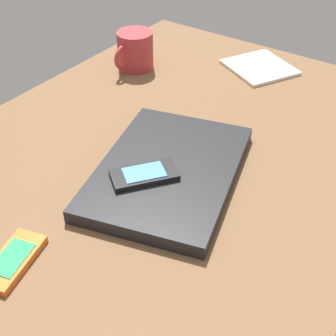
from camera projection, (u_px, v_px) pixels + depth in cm
name	position (u px, v px, depth cm)	size (l,w,h in cm)	color
desk_surface	(151.00, 172.00, 88.82)	(120.00, 80.00, 3.00)	brown
laptop_closed	(168.00, 171.00, 84.50)	(33.21, 23.12, 2.57)	black
cell_phone_on_laptop	(144.00, 175.00, 80.84)	(12.23, 11.17, 1.14)	black
cell_phone_on_desk	(13.00, 260.00, 69.21)	(12.01, 7.79, 1.31)	orange
notepad	(260.00, 67.00, 118.53)	(14.22, 15.06, 0.80)	white
coffee_mug	(135.00, 50.00, 116.51)	(12.14, 8.76, 9.10)	#B23338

